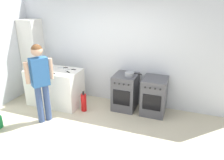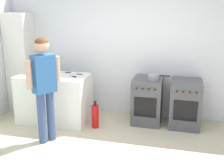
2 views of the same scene
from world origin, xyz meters
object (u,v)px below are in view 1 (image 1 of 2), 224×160
object	(u,v)px
pot	(130,74)
person	(40,77)
knife_carving	(70,69)
oven_left	(125,92)
fire_extinguisher	(84,102)
knife_chef	(53,73)
oven_right	(154,96)
knife_paring	(68,72)
knife_utility	(63,68)
larder_cabinet	(33,57)

from	to	relation	value
pot	person	bearing A→B (deg)	-145.44
knife_carving	oven_left	bearing A→B (deg)	9.37
person	fire_extinguisher	distance (m)	1.21
knife_chef	person	bearing A→B (deg)	-79.93
pot	knife_chef	xyz separation A→B (m)	(-1.69, -0.50, 0.00)
oven_right	knife_paring	xyz separation A→B (m)	(-1.99, -0.39, 0.48)
knife_utility	fire_extinguisher	bearing A→B (deg)	-24.34
knife_utility	fire_extinguisher	distance (m)	1.02
knife_carving	larder_cabinet	xyz separation A→B (m)	(-1.31, 0.32, 0.10)
oven_left	knife_chef	size ratio (longest dim) A/B	3.04
oven_right	knife_paring	bearing A→B (deg)	-168.78
pot	knife_utility	distance (m)	1.67
knife_carving	fire_extinguisher	xyz separation A→B (m)	(0.47, -0.26, -0.69)
knife_paring	person	distance (m)	0.80
fire_extinguisher	knife_paring	bearing A→B (deg)	168.86
knife_chef	larder_cabinet	world-z (taller)	larder_cabinet
knife_carving	larder_cabinet	bearing A→B (deg)	166.18
oven_left	person	xyz separation A→B (m)	(-1.47, -1.16, 0.59)
person	larder_cabinet	size ratio (longest dim) A/B	0.85
oven_right	knife_carving	size ratio (longest dim) A/B	2.56
person	knife_chef	bearing A→B (deg)	100.07
pot	knife_chef	distance (m)	1.76
oven_right	knife_paring	size ratio (longest dim) A/B	4.44
person	larder_cabinet	distance (m)	1.73
oven_left	fire_extinguisher	xyz separation A→B (m)	(-0.87, -0.48, -0.21)
knife_chef	larder_cabinet	xyz separation A→B (m)	(-1.07, 0.68, 0.10)
person	knife_paring	bearing A→B (deg)	77.24
larder_cabinet	oven_right	bearing A→B (deg)	-1.75
knife_chef	knife_utility	xyz separation A→B (m)	(0.02, 0.41, 0.00)
oven_right	larder_cabinet	bearing A→B (deg)	178.25
fire_extinguisher	knife_utility	bearing A→B (deg)	155.66
pot	knife_utility	xyz separation A→B (m)	(-1.67, -0.10, 0.00)
oven_right	larder_cabinet	distance (m)	3.39
knife_chef	knife_paring	size ratio (longest dim) A/B	1.46
person	larder_cabinet	bearing A→B (deg)	133.00
pot	oven_left	bearing A→B (deg)	148.03
knife_utility	knife_paring	bearing A→B (deg)	-41.12
oven_right	larder_cabinet	size ratio (longest dim) A/B	0.42
oven_right	knife_utility	bearing A→B (deg)	-175.73
person	pot	bearing A→B (deg)	34.56
person	knife_carving	bearing A→B (deg)	81.96
knife_utility	oven_right	bearing A→B (deg)	4.27
oven_right	pot	world-z (taller)	pot
oven_right	knife_carving	xyz separation A→B (m)	(-2.03, -0.22, 0.48)
oven_left	knife_chef	xyz separation A→B (m)	(-1.58, -0.58, 0.48)
knife_carving	person	distance (m)	0.96
pot	person	distance (m)	1.93
pot	fire_extinguisher	size ratio (longest dim) A/B	0.77
pot	knife_carving	xyz separation A→B (m)	(-1.45, -0.15, 0.00)
person	fire_extinguisher	world-z (taller)	person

